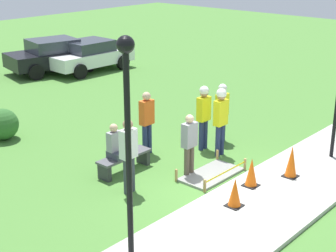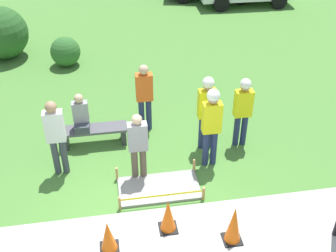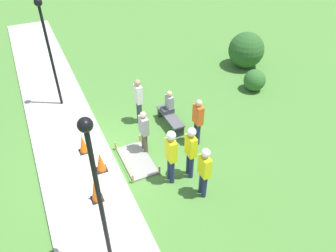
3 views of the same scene
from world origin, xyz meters
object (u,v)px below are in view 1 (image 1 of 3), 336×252
traffic_cone_near_patch (235,193)px  traffic_cone_far_patch (251,172)px  traffic_cone_sidewalk_edge (291,162)px  park_bench (124,160)px  worker_supervisor (204,112)px  bystander_in_white_shirt (189,142)px  parked_car_black (53,55)px  person_seated_on_bench (115,144)px  bystander_in_orange_shirt (147,119)px  worker_trainee (222,108)px  lamppost_far (128,129)px  worker_assistant (221,115)px  bystander_in_gray_shirt (129,151)px  parked_car_white (89,55)px

traffic_cone_near_patch → traffic_cone_far_patch: 1.13m
traffic_cone_sidewalk_edge → park_bench: bearing=124.6°
worker_supervisor → bystander_in_white_shirt: (-1.64, -0.84, -0.22)m
traffic_cone_sidewalk_edge → parked_car_black: 14.24m
person_seated_on_bench → bystander_in_orange_shirt: bystander_in_orange_shirt is taller
person_seated_on_bench → parked_car_black: parked_car_black is taller
park_bench → bystander_in_white_shirt: (0.92, -1.39, 0.59)m
worker_trainee → parked_car_black: (2.08, 11.01, -0.27)m
person_seated_on_bench → worker_supervisor: 2.90m
lamppost_far → worker_assistant: bearing=22.0°
worker_supervisor → worker_trainee: size_ratio=1.06×
traffic_cone_far_patch → park_bench: traffic_cone_far_patch is taller
bystander_in_gray_shirt → parked_car_white: 12.75m
worker_assistant → bystander_in_orange_shirt: (-1.24, 1.59, -0.15)m
park_bench → person_seated_on_bench: person_seated_on_bench is taller
person_seated_on_bench → bystander_in_gray_shirt: (-0.48, -0.99, 0.23)m
worker_trainee → bystander_in_orange_shirt: size_ratio=0.99×
bystander_in_gray_shirt → lamppost_far: bearing=-133.5°
worker_trainee → lamppost_far: (-6.50, -2.86, 1.76)m
park_bench → person_seated_on_bench: bearing=168.9°
worker_assistant → lamppost_far: bearing=-158.0°
person_seated_on_bench → parked_car_white: bearing=53.4°
bystander_in_gray_shirt → worker_trainee: bearing=5.1°
bystander_in_orange_shirt → lamppost_far: lamppost_far is taller
worker_assistant → park_bench: bearing=155.0°
bystander_in_orange_shirt → parked_car_black: bystander_in_orange_shirt is taller
worker_supervisor → parked_car_black: (2.92, 11.00, -0.34)m
traffic_cone_sidewalk_edge → park_bench: 4.19m
person_seated_on_bench → bystander_in_white_shirt: 1.86m
traffic_cone_far_patch → parked_car_black: parked_car_black is taller
worker_supervisor → traffic_cone_near_patch: bearing=-130.9°
traffic_cone_near_patch → person_seated_on_bench: person_seated_on_bench is taller
bystander_in_gray_shirt → parked_car_white: bystander_in_gray_shirt is taller
lamppost_far → parked_car_black: size_ratio=0.95×
bystander_in_white_shirt → parked_car_black: bearing=68.9°
lamppost_far → park_bench: bearing=47.9°
traffic_cone_sidewalk_edge → person_seated_on_bench: person_seated_on_bench is taller
worker_assistant → worker_trainee: bearing=34.1°
worker_trainee → bystander_in_gray_shirt: (-4.14, -0.37, -0.01)m
park_bench → lamppost_far: bearing=-132.1°
person_seated_on_bench → lamppost_far: size_ratio=0.21×
worker_assistant → parked_car_white: 11.39m
traffic_cone_near_patch → parked_car_black: bearing=68.9°
lamppost_far → parked_car_white: 16.28m
bystander_in_orange_shirt → parked_car_white: bystander_in_orange_shirt is taller
worker_trainee → lamppost_far: 7.32m
park_bench → parked_car_black: size_ratio=0.36×
traffic_cone_near_patch → parked_car_white: (6.52, 12.70, 0.31)m
bystander_in_gray_shirt → parked_car_black: 12.98m
bystander_in_orange_shirt → lamppost_far: bearing=-138.6°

